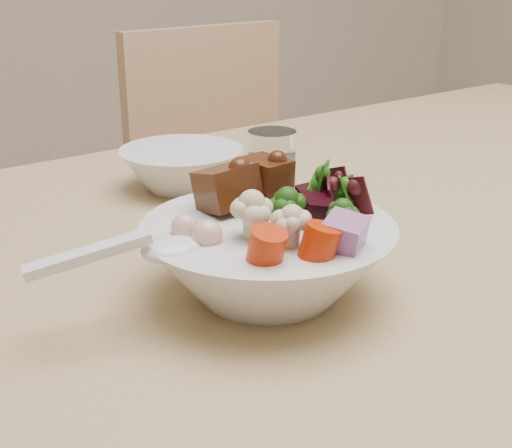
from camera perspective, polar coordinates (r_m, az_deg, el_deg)
name	(u,v)px	position (r m, az deg, el deg)	size (l,w,h in m)	color
dining_table	(411,259)	(0.98, 12.31, -2.78)	(1.85, 1.26, 0.80)	tan
chair_far	(237,210)	(1.69, -1.49, 1.15)	(0.52, 0.52, 0.95)	tan
food_bowl	(269,253)	(0.67, 1.03, -2.37)	(0.24, 0.24, 0.13)	silver
soup_spoon	(151,251)	(0.61, -8.41, -2.12)	(0.15, 0.05, 0.03)	silver
water_glass	(272,175)	(0.89, 1.26, 3.95)	(0.06, 0.06, 0.10)	silver
side_bowl	(182,169)	(0.98, -5.95, 4.41)	(0.17, 0.17, 0.06)	silver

